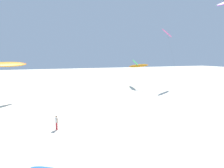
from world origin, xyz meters
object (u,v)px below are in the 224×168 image
object	(u,v)px
flying_kite_2	(135,62)
flying_kite_3	(167,33)
flying_kite_1	(9,64)
flying_kite_4	(138,66)
person_near_left	(56,122)

from	to	relation	value
flying_kite_2	flying_kite_3	xyz separation A→B (m)	(6.48, -5.73, 7.91)
flying_kite_1	flying_kite_2	bearing A→B (deg)	17.97
flying_kite_1	flying_kite_3	xyz separation A→B (m)	(38.03, 4.51, 7.68)
flying_kite_4	person_near_left	bearing A→B (deg)	-135.97
flying_kite_3	person_near_left	xyz separation A→B (m)	(-31.59, -21.13, -13.94)
flying_kite_2	flying_kite_4	distance (m)	3.94
flying_kite_2	flying_kite_4	xyz separation A→B (m)	(-1.14, -3.69, -0.81)
flying_kite_3	person_near_left	bearing A→B (deg)	-146.23
flying_kite_1	flying_kite_3	bearing A→B (deg)	6.76
flying_kite_4	person_near_left	xyz separation A→B (m)	(-23.96, -23.17, -5.22)
flying_kite_2	flying_kite_4	size ratio (longest dim) A/B	1.21
flying_kite_1	flying_kite_4	xyz separation A→B (m)	(30.40, 6.55, -1.04)
flying_kite_3	person_near_left	world-z (taller)	flying_kite_3
flying_kite_2	flying_kite_3	distance (m)	11.72
flying_kite_3	flying_kite_4	bearing A→B (deg)	165.04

